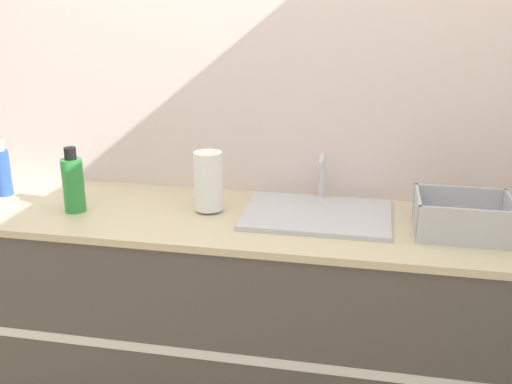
{
  "coord_description": "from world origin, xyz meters",
  "views": [
    {
      "loc": [
        0.6,
        -1.92,
        1.79
      ],
      "look_at": [
        0.16,
        0.29,
        1.02
      ],
      "focal_mm": 42.0,
      "sensor_mm": 36.0,
      "label": 1
    }
  ],
  "objects": [
    {
      "name": "wall_back",
      "position": [
        0.0,
        0.67,
        1.3
      ],
      "size": [
        4.98,
        0.06,
        2.6
      ],
      "color": "silver",
      "rests_on": "ground_plane"
    },
    {
      "name": "sink",
      "position": [
        0.4,
        0.38,
        0.91
      ],
      "size": [
        0.6,
        0.43,
        0.22
      ],
      "color": "silver",
      "rests_on": "counter_cabinet"
    },
    {
      "name": "bottle_green",
      "position": [
        -0.61,
        0.24,
        1.02
      ],
      "size": [
        0.09,
        0.09,
        0.27
      ],
      "color": "#2D8C3D",
      "rests_on": "counter_cabinet"
    },
    {
      "name": "bottle_blue",
      "position": [
        -1.01,
        0.37,
        1.01
      ],
      "size": [
        0.07,
        0.07,
        0.25
      ],
      "color": "#2D56B7",
      "rests_on": "counter_cabinet"
    },
    {
      "name": "counter_cabinet",
      "position": [
        0.0,
        0.32,
        0.45
      ],
      "size": [
        2.6,
        0.66,
        0.9
      ],
      "color": "#514C47",
      "rests_on": "ground_plane"
    },
    {
      "name": "dish_rack",
      "position": [
        0.95,
        0.31,
        0.95
      ],
      "size": [
        0.35,
        0.27,
        0.15
      ],
      "color": "#B7BABF",
      "rests_on": "counter_cabinet"
    },
    {
      "name": "paper_towel_roll",
      "position": [
        -0.06,
        0.35,
        1.03
      ],
      "size": [
        0.12,
        0.12,
        0.26
      ],
      "color": "#4C4C51",
      "rests_on": "counter_cabinet"
    }
  ]
}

